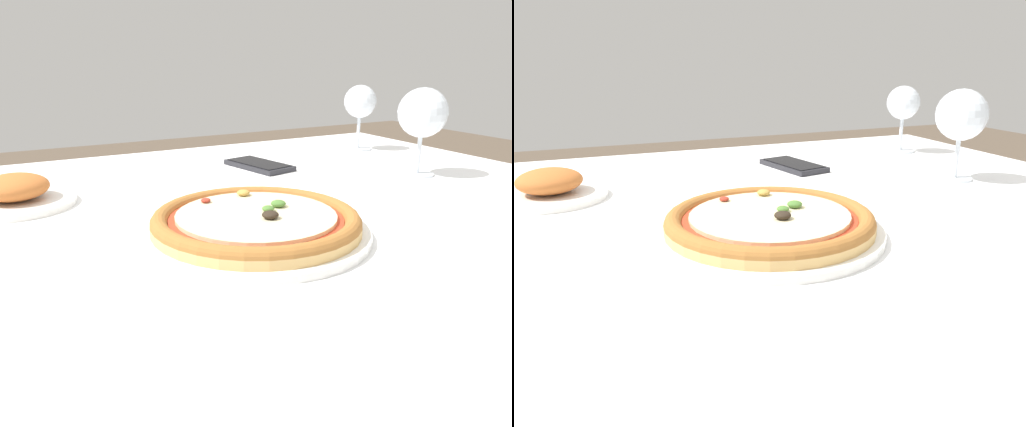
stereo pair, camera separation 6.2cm
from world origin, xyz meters
The scene contains 6 objects.
dining_table centered at (0.00, 0.00, 0.66)m, with size 1.32×1.14×0.74m.
pizza_plate centered at (-0.02, -0.04, 0.75)m, with size 0.29×0.29×0.04m.
wine_glass_far_left centered at (0.41, 0.10, 0.85)m, with size 0.09×0.09×0.16m.
wine_glass_far_right centered at (0.48, 0.37, 0.85)m, with size 0.08×0.08×0.15m.
cell_phone centered at (0.17, 0.30, 0.74)m, with size 0.10×0.16×0.01m.
side_plate centered at (-0.28, 0.25, 0.76)m, with size 0.17×0.17×0.05m.
Camera 1 is at (-0.30, -0.56, 0.96)m, focal length 35.00 mm.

